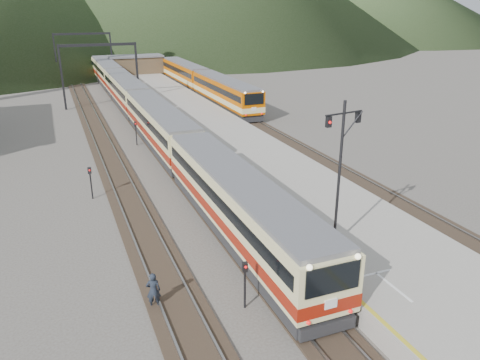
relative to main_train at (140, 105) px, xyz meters
name	(u,v)px	position (x,y,z in m)	size (l,w,h in m)	color
track_main	(149,131)	(0.00, -4.41, -1.91)	(2.60, 200.00, 0.23)	black
track_far	(100,136)	(-5.00, -4.41, -1.91)	(2.60, 200.00, 0.23)	black
track_second	(250,122)	(11.50, -4.41, -1.91)	(2.60, 200.00, 0.23)	black
platform	(206,127)	(5.60, -6.41, -1.48)	(8.00, 100.00, 1.00)	gray
gantry_near	(99,63)	(-2.85, 10.59, 3.61)	(9.55, 0.25, 8.00)	black
gantry_far	(83,47)	(-2.85, 35.59, 3.61)	(9.55, 0.25, 8.00)	black
station_shed	(136,64)	(5.60, 33.59, 0.59)	(9.40, 4.40, 3.10)	#4D3D2A
main_train	(140,105)	(0.00, 0.00, 0.00)	(2.87, 78.59, 3.50)	#D0C686
second_train	(202,82)	(11.50, 13.38, -0.06)	(2.76, 37.64, 3.37)	#B54E00
signal_mast	(340,161)	(3.49, -34.14, 3.53)	(2.19, 0.48, 7.43)	black
short_signal_a	(245,279)	(-2.25, -36.08, -0.52)	(0.23, 0.17, 2.27)	black
short_signal_b	(136,130)	(-2.05, -8.80, -0.52)	(0.24, 0.19, 2.27)	black
short_signal_c	(90,179)	(-7.25, -20.77, -0.52)	(0.25, 0.20, 2.27)	black
worker	(153,290)	(-5.93, -34.56, -1.13)	(0.62, 0.41, 1.71)	black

